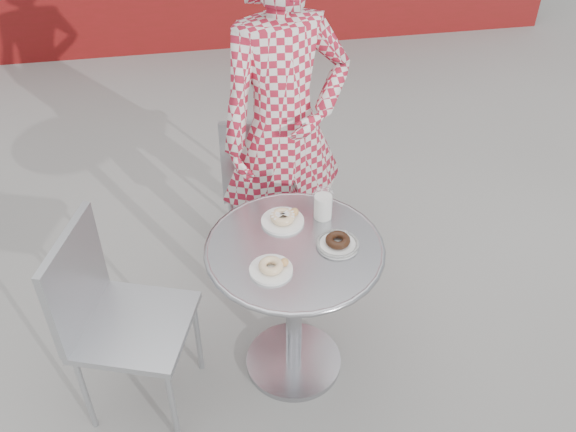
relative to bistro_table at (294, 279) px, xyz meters
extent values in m
plane|color=gray|center=(0.01, 0.00, -0.57)|extent=(60.00, 60.00, 0.00)
cylinder|color=#AFAFB4|center=(0.00, 0.00, -0.56)|extent=(0.46, 0.46, 0.03)
cylinder|color=#AFAFB4|center=(0.00, 0.00, -0.19)|extent=(0.07, 0.07, 0.72)
cylinder|color=#AFAFB4|center=(0.00, 0.00, 0.17)|extent=(0.72, 0.72, 0.02)
torus|color=#AFAFB4|center=(0.00, 0.00, 0.17)|extent=(0.75, 0.75, 0.02)
cube|color=#AAADB2|center=(0.00, 0.91, -0.09)|extent=(0.49, 0.49, 0.03)
cube|color=#AAADB2|center=(-0.02, 0.70, 0.14)|extent=(0.45, 0.08, 0.45)
cube|color=#AAADB2|center=(-0.68, -0.07, -0.09)|extent=(0.57, 0.57, 0.03)
cube|color=#AAADB2|center=(-0.88, 0.00, 0.14)|extent=(0.18, 0.43, 0.45)
imported|color=#A7192F|center=(0.07, 0.66, 0.33)|extent=(0.75, 0.59, 1.81)
cylinder|color=white|center=(-0.02, 0.17, 0.19)|extent=(0.18, 0.18, 0.01)
torus|color=#DC9D54|center=(-0.02, 0.17, 0.21)|extent=(0.11, 0.11, 0.03)
sphere|color=#B77A3F|center=(0.03, 0.19, 0.22)|extent=(0.04, 0.04, 0.04)
cylinder|color=white|center=(-0.12, -0.12, 0.19)|extent=(0.17, 0.17, 0.01)
torus|color=#DC9D54|center=(-0.12, -0.12, 0.21)|extent=(0.10, 0.10, 0.03)
sphere|color=#B77A3F|center=(-0.06, -0.11, 0.21)|extent=(0.03, 0.03, 0.03)
cylinder|color=white|center=(0.18, -0.02, 0.19)|extent=(0.17, 0.17, 0.01)
torus|color=black|center=(0.18, -0.02, 0.21)|extent=(0.10, 0.10, 0.03)
torus|color=black|center=(0.18, -0.02, 0.19)|extent=(0.18, 0.18, 0.02)
cylinder|color=white|center=(0.15, 0.17, 0.24)|extent=(0.08, 0.08, 0.11)
cylinder|color=white|center=(0.15, 0.17, 0.25)|extent=(0.08, 0.08, 0.13)
camera|label=1|loc=(-0.36, -1.92, 1.95)|focal=40.00mm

